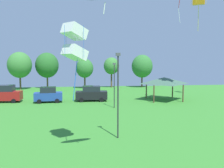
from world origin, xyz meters
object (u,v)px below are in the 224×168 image
at_px(light_post_2, 114,83).
at_px(treeline_tree_1, 20,65).
at_px(kite_flying_9, 180,2).
at_px(kite_flying_11, 75,42).
at_px(treeline_tree_5, 142,66).
at_px(parked_car_leftmost, 5,94).
at_px(parked_car_second_from_left, 48,95).
at_px(treeline_tree_2, 47,65).
at_px(parked_car_third_from_left, 91,94).
at_px(treeline_tree_3, 85,68).
at_px(light_post_0, 118,91).
at_px(park_pavilion, 164,81).
at_px(treeline_tree_4, 111,66).

height_order(light_post_2, treeline_tree_1, treeline_tree_1).
distance_m(kite_flying_9, kite_flying_11, 23.96).
distance_m(light_post_2, treeline_tree_5, 24.87).
bearing_deg(parked_car_leftmost, kite_flying_11, -59.25).
relative_size(parked_car_second_from_left, treeline_tree_2, 0.53).
height_order(kite_flying_11, parked_car_leftmost, kite_flying_11).
relative_size(parked_car_third_from_left, treeline_tree_5, 0.65).
bearing_deg(treeline_tree_3, parked_car_leftmost, -126.04).
relative_size(light_post_0, treeline_tree_3, 1.05).
bearing_deg(treeline_tree_5, kite_flying_11, -110.82).
height_order(parked_car_leftmost, treeline_tree_2, treeline_tree_2).
bearing_deg(parked_car_leftmost, treeline_tree_1, 98.15).
xyz_separation_m(kite_flying_11, treeline_tree_5, (14.01, 36.86, -2.69)).
distance_m(treeline_tree_1, treeline_tree_5, 26.93).
bearing_deg(parked_car_second_from_left, park_pavilion, -5.47).
bearing_deg(treeline_tree_3, light_post_2, -80.56).
xyz_separation_m(treeline_tree_2, treeline_tree_3, (8.41, -1.74, -0.67)).
bearing_deg(kite_flying_11, treeline_tree_4, 79.45).
relative_size(parked_car_second_from_left, light_post_2, 0.71).
xyz_separation_m(treeline_tree_2, treeline_tree_4, (14.52, -0.92, -0.19)).
height_order(kite_flying_9, treeline_tree_5, kite_flying_9).
distance_m(kite_flying_11, park_pavilion, 23.63).
distance_m(light_post_2, treeline_tree_2, 27.16).
bearing_deg(light_post_2, parked_car_second_from_left, 150.62).
height_order(parked_car_second_from_left, treeline_tree_5, treeline_tree_5).
distance_m(kite_flying_11, treeline_tree_4, 37.93).
xyz_separation_m(kite_flying_11, treeline_tree_3, (0.82, 36.39, -3.10)).
height_order(parked_car_leftmost, treeline_tree_5, treeline_tree_5).
xyz_separation_m(light_post_2, treeline_tree_1, (-17.45, 21.74, 1.87)).
bearing_deg(park_pavilion, kite_flying_11, -124.48).
bearing_deg(kite_flying_11, treeline_tree_5, 69.18).
bearing_deg(parked_car_third_from_left, treeline_tree_3, 94.95).
height_order(kite_flying_11, light_post_2, kite_flying_11).
bearing_deg(light_post_0, kite_flying_9, 54.08).
xyz_separation_m(park_pavilion, treeline_tree_2, (-20.73, 19.00, 2.02)).
distance_m(parked_car_third_from_left, treeline_tree_3, 17.23).
relative_size(treeline_tree_2, treeline_tree_5, 1.06).
xyz_separation_m(light_post_0, treeline_tree_3, (-2.47, 34.55, 0.59)).
xyz_separation_m(kite_flying_11, light_post_2, (4.56, 13.90, -4.17)).
distance_m(light_post_0, treeline_tree_2, 37.91).
xyz_separation_m(light_post_0, light_post_2, (1.27, 12.07, -0.49)).
xyz_separation_m(parked_car_leftmost, parked_car_third_from_left, (12.86, -0.49, -0.10)).
distance_m(treeline_tree_4, treeline_tree_5, 7.09).
bearing_deg(treeline_tree_1, treeline_tree_4, 4.51).
xyz_separation_m(parked_car_third_from_left, treeline_tree_1, (-14.64, 16.15, 4.07)).
xyz_separation_m(kite_flying_11, light_post_0, (3.30, 1.83, -3.69)).
xyz_separation_m(kite_flying_9, treeline_tree_2, (-22.25, 20.60, -9.64)).
height_order(kite_flying_9, light_post_0, kite_flying_9).
xyz_separation_m(parked_car_third_from_left, treeline_tree_4, (5.18, 17.71, 3.75)).
bearing_deg(treeline_tree_2, kite_flying_11, -78.74).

